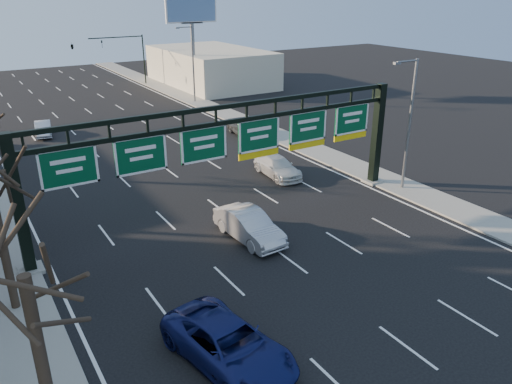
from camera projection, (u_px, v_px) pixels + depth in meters
ground at (314, 278)px, 24.52m from camera, size 160.00×160.00×0.00m
sidewalk_right at (290, 140)px, 46.45m from camera, size 3.00×120.00×0.12m
lane_markings at (160, 164)px, 40.21m from camera, size 21.60×120.00×0.01m
sign_gantry at (235, 146)px, 29.11m from camera, size 24.60×1.20×7.20m
building_right_distant at (211, 67)px, 72.59m from camera, size 12.00×20.00×5.00m
tree_near at (16, 240)px, 12.27m from camera, size 3.60×3.60×8.86m
streetlight_near at (409, 119)px, 33.39m from camera, size 2.15×0.22×9.00m
streetlight_far at (192, 60)px, 60.07m from camera, size 2.15×0.22×9.00m
billboard_right at (192, 22)px, 63.71m from camera, size 7.00×0.50×12.00m
traffic_signal_mast at (100, 48)px, 68.38m from camera, size 10.16×0.54×7.00m
car_blue_suv at (228, 345)px, 18.70m from camera, size 3.73×6.32×1.65m
car_silver_sedan at (249, 226)px, 28.00m from camera, size 2.03×5.18×1.68m
car_white_wagon at (277, 167)px, 37.58m from camera, size 2.35×5.08×1.44m
car_grey_far at (245, 127)px, 47.88m from camera, size 2.28×4.99×1.66m
car_silver_distant at (43, 129)px, 47.78m from camera, size 2.11×4.28×1.35m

